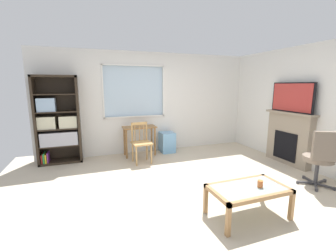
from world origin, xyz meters
name	(u,v)px	position (x,y,z in m)	size (l,w,h in m)	color
ground	(185,187)	(0.00, 0.00, -0.01)	(6.43, 5.67, 0.02)	beige
wall_back_with_window	(151,104)	(0.05, 2.34, 1.23)	(5.43, 0.15, 2.54)	silver
wall_right	(310,108)	(2.78, 0.00, 1.27)	(0.12, 4.87, 2.54)	silver
bookshelf	(57,124)	(-2.15, 2.10, 0.88)	(0.90, 0.38, 1.93)	#2D2319
desk_under_window	(139,132)	(-0.34, 1.99, 0.58)	(0.80, 0.40, 0.73)	olive
wooden_chair	(141,142)	(-0.42, 1.47, 0.46)	(0.44, 0.43, 0.90)	tan
plastic_drawer_unit	(167,142)	(0.39, 2.04, 0.26)	(0.35, 0.40, 0.52)	#72ADDB
fireplace	(289,138)	(2.62, 0.30, 0.58)	(0.26, 1.15, 1.15)	gray
tv	(292,97)	(2.60, 0.30, 1.47)	(0.06, 1.01, 0.63)	black
office_chair	(321,156)	(2.12, -0.80, 0.55)	(0.61, 0.62, 1.00)	#7A6B5B
coffee_table	(248,191)	(0.41, -1.09, 0.35)	(1.01, 0.57, 0.41)	#8C9E99
sippy_cup	(260,184)	(0.55, -1.14, 0.46)	(0.07, 0.07, 0.09)	orange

